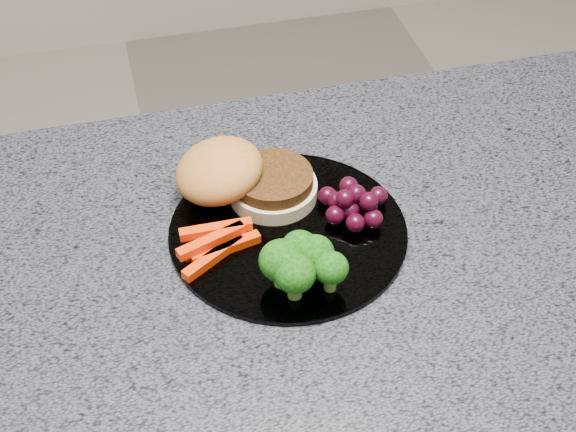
{
  "coord_description": "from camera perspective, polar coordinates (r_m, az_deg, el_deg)",
  "views": [
    {
      "loc": [
        -0.05,
        -0.56,
        1.52
      ],
      "look_at": [
        0.1,
        0.04,
        0.93
      ],
      "focal_mm": 50.0,
      "sensor_mm": 36.0,
      "label": 1
    }
  ],
  "objects": [
    {
      "name": "countertop",
      "position": [
        0.85,
        -5.88,
        -5.29
      ],
      "size": [
        1.2,
        0.6,
        0.04
      ],
      "primitive_type": "cube",
      "color": "#484851",
      "rests_on": "island_cabinet"
    },
    {
      "name": "plate",
      "position": [
        0.87,
        0.0,
        -1.09
      ],
      "size": [
        0.26,
        0.26,
        0.01
      ],
      "primitive_type": "cylinder",
      "color": "white",
      "rests_on": "countertop"
    },
    {
      "name": "burger",
      "position": [
        0.9,
        -3.55,
        2.64
      ],
      "size": [
        0.17,
        0.13,
        0.05
      ],
      "rotation": [
        0.0,
        0.0,
        -0.11
      ],
      "color": "beige",
      "rests_on": "plate"
    },
    {
      "name": "carrot_sticks",
      "position": [
        0.85,
        -5.14,
        -1.92
      ],
      "size": [
        0.09,
        0.07,
        0.02
      ],
      "rotation": [
        0.0,
        0.0,
        0.08
      ],
      "color": "red",
      "rests_on": "plate"
    },
    {
      "name": "broccoli",
      "position": [
        0.8,
        0.9,
        -3.27
      ],
      "size": [
        0.09,
        0.07,
        0.05
      ],
      "rotation": [
        0.0,
        0.0,
        -0.1
      ],
      "color": "#4D7C2D",
      "rests_on": "plate"
    },
    {
      "name": "grape_bunch",
      "position": [
        0.88,
        4.71,
        0.91
      ],
      "size": [
        0.08,
        0.07,
        0.04
      ],
      "rotation": [
        0.0,
        0.0,
        -0.17
      ],
      "color": "black",
      "rests_on": "plate"
    }
  ]
}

